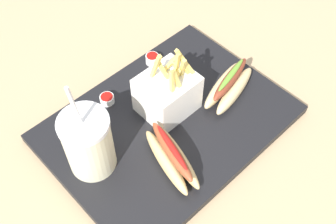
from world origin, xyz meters
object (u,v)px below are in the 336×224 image
at_px(soda_cup, 88,143).
at_px(fries_basket, 167,93).
at_px(hot_dog_1, 229,86).
at_px(hot_dog_2, 172,157).
at_px(ketchup_cup_1, 107,99).
at_px(ketchup_cup_2, 152,59).

height_order(soda_cup, fries_basket, soda_cup).
distance_m(hot_dog_1, hot_dog_2, 0.21).
bearing_deg(fries_basket, ketchup_cup_1, -50.41).
xyz_separation_m(fries_basket, hot_dog_2, (0.09, 0.10, -0.02)).
bearing_deg(fries_basket, soda_cup, -0.23).
distance_m(soda_cup, hot_dog_2, 0.16).
relative_size(soda_cup, hot_dog_2, 1.40).
xyz_separation_m(ketchup_cup_1, ketchup_cup_2, (-0.15, -0.02, 0.00)).
bearing_deg(ketchup_cup_2, fries_basket, 61.48).
bearing_deg(ketchup_cup_2, hot_dog_2, 55.74).
bearing_deg(hot_dog_1, ketchup_cup_1, -38.01).
xyz_separation_m(hot_dog_1, ketchup_cup_1, (0.21, -0.16, -0.01)).
bearing_deg(fries_basket, hot_dog_1, 153.68).
height_order(hot_dog_1, ketchup_cup_1, hot_dog_1).
xyz_separation_m(hot_dog_2, ketchup_cup_1, (-0.01, -0.20, -0.02)).
height_order(hot_dog_1, hot_dog_2, hot_dog_2).
bearing_deg(ketchup_cup_2, ketchup_cup_1, 7.56).
relative_size(hot_dog_1, ketchup_cup_2, 5.23).
height_order(ketchup_cup_1, ketchup_cup_2, ketchup_cup_2).
bearing_deg(hot_dog_2, ketchup_cup_1, -91.44).
distance_m(hot_dog_2, ketchup_cup_1, 0.20).
xyz_separation_m(soda_cup, hot_dog_1, (-0.32, 0.06, -0.04)).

